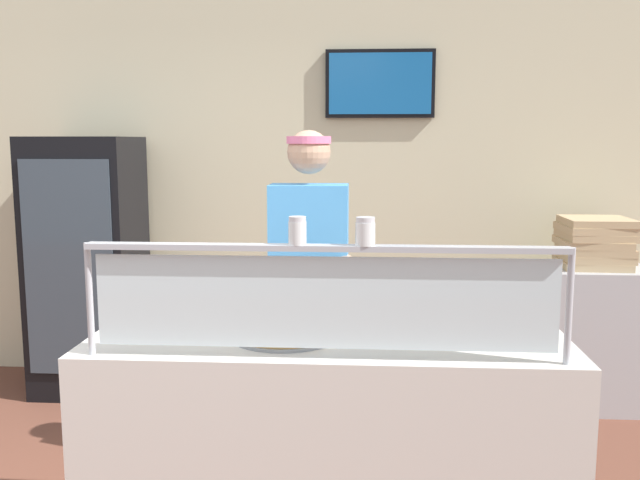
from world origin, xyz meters
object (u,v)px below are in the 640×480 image
pizza_server (281,329)px  pepper_flake_shaker (365,233)px  parmesan_shaker (297,232)px  drink_fridge (88,266)px  pizza_box_stack (594,242)px  worker_figure (310,285)px  pizza_tray (285,333)px

pizza_server → pepper_flake_shaker: size_ratio=2.89×
pizza_server → parmesan_shaker: size_ratio=2.87×
drink_fridge → parmesan_shaker: bearing=-52.5°
pizza_box_stack → drink_fridge: bearing=179.3°
pizza_server → worker_figure: (0.05, 0.74, 0.02)m
worker_figure → pizza_tray: bearing=-93.3°
pizza_tray → pizza_server: 0.03m
worker_figure → parmesan_shaker: bearing=-87.8°
worker_figure → drink_fridge: (-1.61, 1.17, -0.14)m
pizza_tray → pizza_server: (-0.01, -0.02, 0.02)m
parmesan_shaker → pizza_box_stack: 2.72m
worker_figure → pizza_box_stack: size_ratio=4.03×
pepper_flake_shaker → drink_fridge: 2.91m
worker_figure → pepper_flake_shaker: bearing=-74.6°
pizza_tray → parmesan_shaker: parmesan_shaker is taller
pizza_server → worker_figure: size_ratio=0.16×
pizza_server → parmesan_shaker: (0.09, -0.24, 0.41)m
pizza_server → pizza_box_stack: bearing=52.8°
pepper_flake_shaker → worker_figure: bearing=105.4°
pizza_server → pizza_box_stack: size_ratio=0.64×
pizza_tray → pepper_flake_shaker: pepper_flake_shaker is taller
pizza_tray → pizza_server: pizza_server is taller
parmesan_shaker → worker_figure: 1.06m
pizza_server → drink_fridge: bearing=135.7°
pizza_server → parmesan_shaker: parmesan_shaker is taller
pizza_tray → pepper_flake_shaker: (0.31, -0.26, 0.43)m
pizza_tray → drink_fridge: (-1.57, 1.89, -0.10)m
drink_fridge → pizza_box_stack: 3.34m
pepper_flake_shaker → pizza_box_stack: size_ratio=0.22×
pizza_box_stack → pizza_tray: bearing=-133.8°
pizza_server → pizza_box_stack: 2.58m
pizza_box_stack → pizza_server: bearing=-133.7°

